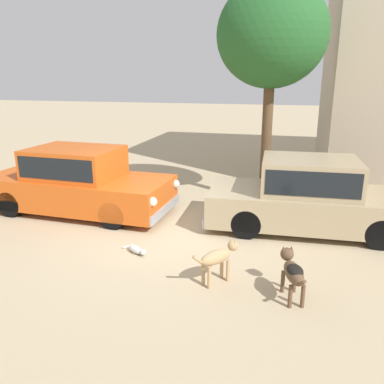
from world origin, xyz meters
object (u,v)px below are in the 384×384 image
parked_sedan_second (309,195)px  acacia_tree_left (272,36)px  parked_sedan_nearest (78,181)px  stray_dog_spotted (293,270)px  stray_cat (137,250)px  stray_dog_tan (219,257)px

parked_sedan_second → acacia_tree_left: (-1.07, 1.56, 3.30)m
parked_sedan_nearest → parked_sedan_second: size_ratio=1.04×
parked_sedan_second → stray_dog_spotted: (-0.27, -2.91, -0.31)m
stray_dog_spotted → stray_cat: stray_dog_spotted is taller
acacia_tree_left → stray_dog_spotted: bearing=-79.9°
parked_sedan_nearest → stray_dog_tan: parked_sedan_nearest is taller
parked_sedan_second → stray_cat: size_ratio=7.68×
stray_dog_spotted → stray_dog_tan: (-1.13, 0.18, -0.01)m
parked_sedan_nearest → stray_cat: 3.02m
stray_dog_tan → stray_dog_spotted: bearing=-61.1°
stray_dog_spotted → parked_sedan_nearest: bearing=45.4°
parked_sedan_nearest → stray_cat: size_ratio=8.01×
parked_sedan_nearest → stray_dog_tan: bearing=-30.5°
parked_sedan_second → stray_cat: parked_sedan_second is taller
parked_sedan_second → acacia_tree_left: acacia_tree_left is taller
parked_sedan_nearest → stray_dog_tan: 4.68m
stray_cat → parked_sedan_nearest: bearing=172.1°
parked_sedan_second → stray_dog_tan: bearing=-120.0°
stray_dog_tan → stray_cat: size_ratio=1.38×
stray_dog_spotted → stray_dog_tan: size_ratio=1.30×
stray_dog_spotted → acacia_tree_left: (-0.80, 4.47, 3.61)m
parked_sedan_nearest → stray_cat: parked_sedan_nearest is taller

